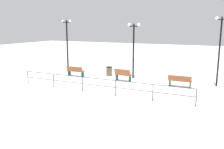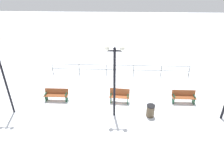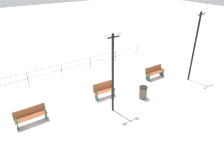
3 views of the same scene
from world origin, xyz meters
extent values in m
plane|color=white|center=(0.00, 0.00, 0.00)|extent=(80.00, 80.00, 0.00)
cube|color=brown|center=(0.11, -4.39, 0.45)|extent=(0.44, 1.63, 0.04)
cube|color=brown|center=(-0.11, -4.39, 0.66)|extent=(0.11, 1.63, 0.38)
cube|color=#19472D|center=(0.11, -5.11, 0.22)|extent=(0.39, 0.05, 0.45)
cube|color=#19472D|center=(0.11, -3.68, 0.22)|extent=(0.39, 0.05, 0.45)
cube|color=#19472D|center=(0.13, -5.11, 0.57)|extent=(0.39, 0.07, 0.04)
cube|color=#19472D|center=(0.13, -3.68, 0.57)|extent=(0.39, 0.07, 0.04)
cube|color=brown|center=(0.12, 0.00, 0.48)|extent=(0.51, 1.39, 0.04)
cube|color=brown|center=(-0.09, 0.01, 0.74)|extent=(0.21, 1.37, 0.48)
cube|color=#19472D|center=(0.09, -0.58, 0.24)|extent=(0.38, 0.07, 0.48)
cube|color=#19472D|center=(0.16, 0.58, 0.24)|extent=(0.38, 0.07, 0.48)
cube|color=#19472D|center=(0.11, -0.58, 0.60)|extent=(0.39, 0.09, 0.04)
cube|color=#19472D|center=(0.18, 0.58, 0.60)|extent=(0.39, 0.09, 0.04)
cube|color=brown|center=(-0.02, 4.39, 0.46)|extent=(0.44, 1.58, 0.04)
cube|color=brown|center=(-0.24, 4.40, 0.68)|extent=(0.11, 1.58, 0.41)
cube|color=#19472D|center=(-0.02, 3.71, 0.23)|extent=(0.39, 0.05, 0.46)
cube|color=#19472D|center=(-0.02, 5.08, 0.23)|extent=(0.39, 0.05, 0.46)
cube|color=#19472D|center=(0.00, 3.71, 0.58)|extent=(0.39, 0.07, 0.04)
cube|color=#19472D|center=(0.00, 5.08, 0.58)|extent=(0.39, 0.07, 0.04)
cylinder|color=black|center=(1.48, -6.75, 2.42)|extent=(0.12, 0.12, 4.84)
cylinder|color=black|center=(1.48, -6.75, 4.72)|extent=(0.07, 0.65, 0.07)
sphere|color=white|center=(1.48, -6.42, 4.82)|extent=(0.22, 0.22, 0.22)
cone|color=black|center=(1.48, -6.75, 4.90)|extent=(0.17, 0.17, 0.12)
cylinder|color=black|center=(1.48, -0.30, 2.19)|extent=(0.14, 0.14, 4.38)
cylinder|color=black|center=(1.48, -0.30, 4.26)|extent=(0.08, 0.81, 0.08)
sphere|color=white|center=(1.48, -0.71, 4.39)|extent=(0.28, 0.28, 0.28)
sphere|color=white|center=(1.48, 0.10, 4.39)|extent=(0.28, 0.28, 0.28)
cone|color=black|center=(1.48, -0.30, 4.44)|extent=(0.19, 0.19, 0.12)
cylinder|color=black|center=(1.48, 6.28, 2.37)|extent=(0.14, 0.14, 4.73)
cylinder|color=black|center=(1.48, 6.28, 4.61)|extent=(0.08, 0.78, 0.08)
sphere|color=white|center=(1.48, 5.89, 4.72)|extent=(0.23, 0.23, 0.23)
sphere|color=white|center=(1.48, 6.67, 4.72)|extent=(0.23, 0.23, 0.23)
cone|color=black|center=(1.48, 6.28, 4.79)|extent=(0.20, 0.20, 0.12)
cylinder|color=#383D42|center=(-3.98, -5.99, 0.49)|extent=(0.05, 0.05, 0.98)
cylinder|color=#383D42|center=(-3.98, -3.60, 0.49)|extent=(0.05, 0.05, 0.98)
cylinder|color=#383D42|center=(-3.98, -1.20, 0.49)|extent=(0.05, 0.05, 0.98)
cylinder|color=#383D42|center=(-3.98, 1.20, 0.49)|extent=(0.05, 0.05, 0.98)
cylinder|color=#383D42|center=(-3.98, 3.60, 0.49)|extent=(0.05, 0.05, 0.98)
cylinder|color=#383D42|center=(-3.98, 5.99, 0.49)|extent=(0.05, 0.05, 0.98)
cylinder|color=#383D42|center=(-3.98, 0.00, 0.98)|extent=(0.04, 11.99, 0.04)
cylinder|color=#383D42|center=(-3.98, 0.00, 0.54)|extent=(0.04, 11.99, 0.04)
cylinder|color=brown|center=(1.48, 1.93, 0.37)|extent=(0.49, 0.49, 0.74)
cylinder|color=black|center=(1.48, 1.93, 0.77)|extent=(0.52, 0.52, 0.06)
camera|label=1|loc=(-17.29, -7.36, 4.30)|focal=39.15mm
camera|label=2|loc=(10.81, -0.02, 7.62)|focal=29.99mm
camera|label=3|loc=(9.24, -5.47, 7.10)|focal=32.61mm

